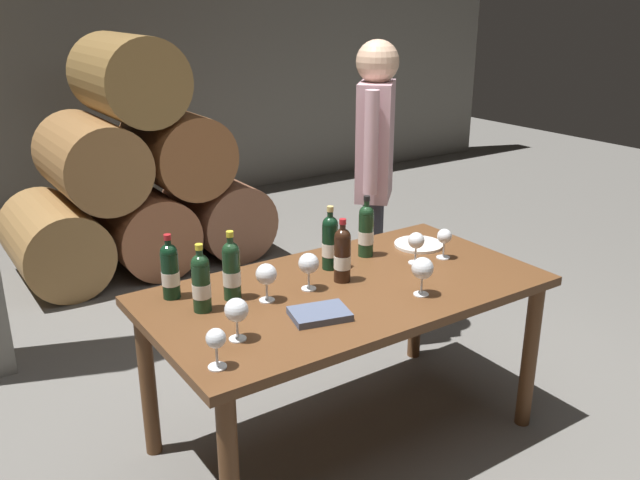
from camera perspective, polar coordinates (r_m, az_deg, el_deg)
The scene contains 20 objects.
ground_plane at distance 3.26m, azimuth 2.05°, elevation -16.27°, with size 14.00×14.00×0.00m, color #66635E.
cellar_back_wall at distance 6.53m, azimuth -20.70°, elevation 14.08°, with size 10.00×0.24×2.80m, color slate.
barrel_stack at distance 5.12m, azimuth -15.25°, elevation 4.98°, with size 1.86×0.90×1.69m.
dining_table at distance 2.91m, azimuth 2.21°, elevation -5.58°, with size 1.70×0.90×0.76m.
wine_bottle_0 at distance 2.65m, azimuth -10.04°, elevation -3.53°, with size 0.07×0.07×0.28m.
wine_bottle_1 at distance 2.73m, azimuth -7.51°, elevation -2.52°, with size 0.07×0.07×0.29m.
wine_bottle_2 at distance 3.01m, azimuth 0.86°, elevation -0.16°, with size 0.07×0.07×0.29m.
wine_bottle_3 at distance 2.88m, azimuth 1.91°, elevation -1.22°, with size 0.07×0.07×0.28m.
wine_bottle_4 at distance 2.79m, azimuth -12.59°, elevation -2.52°, with size 0.07×0.07×0.27m.
wine_bottle_5 at distance 3.17m, azimuth 3.93°, elevation 0.85°, with size 0.07×0.07×0.30m.
wine_glass_0 at distance 2.41m, azimuth -7.09°, elevation -5.99°, with size 0.09×0.09×0.16m.
wine_glass_1 at distance 2.80m, azimuth -0.97°, elevation -2.07°, with size 0.09×0.09×0.16m.
wine_glass_2 at distance 2.78m, azimuth 8.68°, elevation -2.44°, with size 0.09×0.09×0.16m.
wine_glass_3 at distance 2.70m, azimuth -4.58°, elevation -2.98°, with size 0.09×0.09×0.16m.
wine_glass_4 at distance 2.25m, azimuth -8.81°, elevation -8.40°, with size 0.07×0.07×0.14m.
wine_glass_5 at distance 3.20m, azimuth 10.50°, elevation 0.21°, with size 0.07×0.07×0.14m.
wine_glass_6 at distance 3.11m, azimuth 8.15°, elevation -0.14°, with size 0.08×0.08×0.15m.
tasting_notebook at distance 2.60m, azimuth -0.03°, elevation -6.28°, with size 0.22×0.16×0.03m, color #4C5670.
serving_plate at distance 3.36m, azimuth 8.35°, elevation -0.38°, with size 0.24×0.24×0.01m, color white.
sommelier_presenting at distance 3.78m, azimuth 4.65°, elevation 6.40°, with size 0.37×0.38×1.72m.
Camera 1 is at (-1.56, -2.12, 1.92)m, focal length 37.76 mm.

